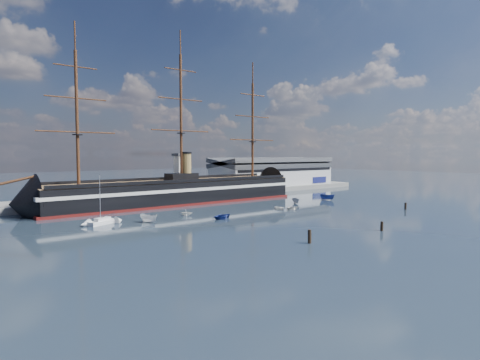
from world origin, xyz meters
TOP-DOWN VIEW (x-y plane):
  - ground at (0.00, 40.00)m, footprint 600.00×600.00m
  - quay at (10.00, 76.00)m, footprint 180.00×18.00m
  - warehouse at (58.00, 80.00)m, footprint 63.00×21.00m
  - quay_tower at (3.00, 73.00)m, footprint 5.00×5.00m
  - warship at (-8.31, 60.00)m, footprint 112.92×16.69m
  - sailboat at (-40.61, 36.59)m, footprint 7.65×4.75m
  - motorboat_a at (-30.87, 31.94)m, footprint 6.86×3.98m
  - motorboat_b at (-12.88, 25.40)m, footprint 2.69×4.05m
  - motorboat_c at (24.95, 34.75)m, footprint 6.13×4.57m
  - motorboat_d at (-17.95, 35.48)m, footprint 5.01×5.35m
  - motorboat_e at (14.25, 25.93)m, footprint 1.23×2.93m
  - motorboat_f at (41.51, 34.68)m, footprint 7.19×3.96m
  - motorboat_g at (10.98, 28.54)m, footprint 2.82×1.45m
  - piling_near_left at (-18.00, -8.21)m, footprint 0.64×0.64m
  - piling_near_mid at (3.60, -10.17)m, footprint 0.64×0.64m
  - piling_far_right at (40.00, 3.89)m, footprint 0.64×0.64m

SIDE VIEW (x-z plane):
  - ground at x=0.00m, z-range 0.00..0.00m
  - quay at x=10.00m, z-range -1.00..1.00m
  - motorboat_a at x=-30.87m, z-range -1.29..1.29m
  - motorboat_b at x=-12.88m, z-range -0.88..0.88m
  - motorboat_c at x=24.95m, z-range -1.16..1.16m
  - motorboat_d at x=-17.95m, z-range -0.94..0.94m
  - motorboat_e at x=14.25m, z-range -0.68..0.68m
  - motorboat_f at x=41.51m, z-range -1.36..1.36m
  - motorboat_g at x=10.98m, z-range -0.63..0.63m
  - piling_near_left at x=-18.00m, z-range -1.65..1.65m
  - piling_near_mid at x=3.60m, z-range -1.39..1.39m
  - piling_far_right at x=40.00m, z-range -1.38..1.38m
  - sailboat at x=-40.61m, z-range -5.15..6.65m
  - warship at x=-8.31m, z-range -22.93..31.01m
  - warehouse at x=58.00m, z-range 2.18..13.78m
  - quay_tower at x=3.00m, z-range 2.25..17.25m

